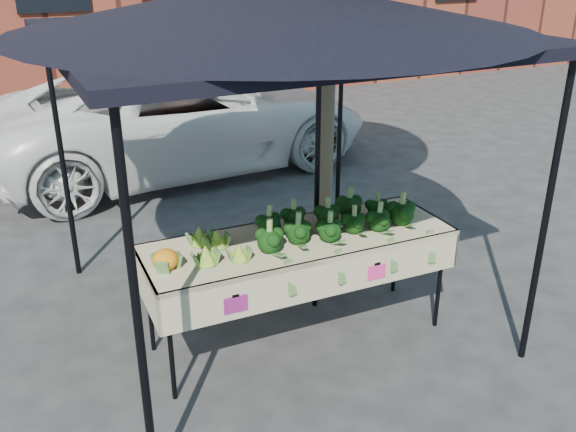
# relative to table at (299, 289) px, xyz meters

# --- Properties ---
(ground) EXTENTS (90.00, 90.00, 0.00)m
(ground) POSITION_rel_table_xyz_m (-0.19, -0.10, -0.45)
(ground) COLOR #262629
(table) EXTENTS (2.42, 0.85, 0.90)m
(table) POSITION_rel_table_xyz_m (0.00, 0.00, 0.00)
(table) COLOR #C7B494
(table) RESTS_ON ground
(canopy) EXTENTS (3.16, 3.16, 2.74)m
(canopy) POSITION_rel_table_xyz_m (0.00, 0.46, 0.92)
(canopy) COLOR black
(canopy) RESTS_ON ground
(broccoli_heap) EXTENTS (1.35, 0.55, 0.24)m
(broccoli_heap) POSITION_rel_table_xyz_m (0.28, 0.03, 0.57)
(broccoli_heap) COLOR black
(broccoli_heap) RESTS_ON table
(romanesco_cluster) EXTENTS (0.41, 0.55, 0.18)m
(romanesco_cluster) POSITION_rel_table_xyz_m (-0.66, 0.04, 0.54)
(romanesco_cluster) COLOR #9BB533
(romanesco_cluster) RESTS_ON table
(cauliflower_pair) EXTENTS (0.18, 0.18, 0.16)m
(cauliflower_pair) POSITION_rel_table_xyz_m (-1.05, -0.05, 0.53)
(cauliflower_pair) COLOR orange
(cauliflower_pair) RESTS_ON table
(street_tree) EXTENTS (2.48, 2.48, 4.89)m
(street_tree) POSITION_rel_table_xyz_m (0.80, 1.08, 1.99)
(street_tree) COLOR #1E4C14
(street_tree) RESTS_ON ground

